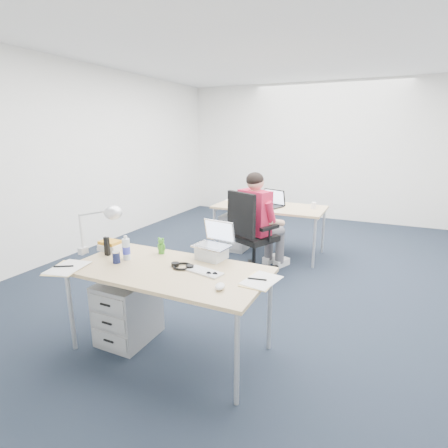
% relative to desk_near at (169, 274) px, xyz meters
% --- Properties ---
extents(floor, '(7.00, 7.00, 0.00)m').
position_rel_desk_near_xyz_m(floor, '(0.30, 1.90, -0.68)').
color(floor, black).
rests_on(floor, ground).
extents(room, '(6.02, 7.02, 2.80)m').
position_rel_desk_near_xyz_m(room, '(0.30, 1.90, 1.03)').
color(room, white).
rests_on(room, ground).
extents(desk_near, '(1.60, 0.80, 0.73)m').
position_rel_desk_near_xyz_m(desk_near, '(0.00, 0.00, 0.00)').
color(desk_near, tan).
rests_on(desk_near, ground).
extents(desk_far, '(1.60, 0.80, 0.73)m').
position_rel_desk_near_xyz_m(desk_far, '(-0.02, 2.72, 0.00)').
color(desk_far, tan).
rests_on(desk_far, ground).
extents(office_chair, '(0.92, 0.92, 1.10)m').
position_rel_desk_near_xyz_m(office_chair, '(0.05, 1.81, -0.37)').
color(office_chair, black).
rests_on(office_chair, ground).
extents(seated_person, '(0.59, 0.79, 1.31)m').
position_rel_desk_near_xyz_m(seated_person, '(0.11, 1.98, -0.02)').
color(seated_person, '#BA1A3B').
rests_on(seated_person, ground).
extents(drawer_pedestal_near, '(0.40, 0.50, 0.55)m').
position_rel_desk_near_xyz_m(drawer_pedestal_near, '(-0.43, -0.02, -0.41)').
color(drawer_pedestal_near, gray).
rests_on(drawer_pedestal_near, ground).
extents(drawer_pedestal_far, '(0.40, 0.50, 0.55)m').
position_rel_desk_near_xyz_m(drawer_pedestal_far, '(-0.56, 2.72, -0.41)').
color(drawer_pedestal_far, gray).
rests_on(drawer_pedestal_far, ground).
extents(silver_laptop, '(0.33, 0.27, 0.32)m').
position_rel_desk_near_xyz_m(silver_laptop, '(0.21, 0.35, 0.21)').
color(silver_laptop, silver).
rests_on(silver_laptop, desk_near).
extents(wireless_keyboard, '(0.32, 0.18, 0.01)m').
position_rel_desk_near_xyz_m(wireless_keyboard, '(0.30, 0.05, 0.05)').
color(wireless_keyboard, white).
rests_on(wireless_keyboard, desk_near).
extents(computer_mouse, '(0.09, 0.12, 0.04)m').
position_rel_desk_near_xyz_m(computer_mouse, '(0.54, -0.17, 0.07)').
color(computer_mouse, white).
rests_on(computer_mouse, desk_near).
extents(headphones, '(0.20, 0.16, 0.03)m').
position_rel_desk_near_xyz_m(headphones, '(0.09, 0.07, 0.06)').
color(headphones, black).
rests_on(headphones, desk_near).
extents(can_koozie, '(0.08, 0.08, 0.10)m').
position_rel_desk_near_xyz_m(can_koozie, '(-0.47, -0.08, 0.10)').
color(can_koozie, '#151B43').
rests_on(can_koozie, desk_near).
extents(water_bottle, '(0.08, 0.08, 0.21)m').
position_rel_desk_near_xyz_m(water_bottle, '(-0.45, 0.03, 0.15)').
color(water_bottle, silver).
rests_on(water_bottle, desk_near).
extents(bear_figurine, '(0.10, 0.09, 0.15)m').
position_rel_desk_near_xyz_m(bear_figurine, '(-0.26, 0.28, 0.12)').
color(bear_figurine, '#257C21').
rests_on(bear_figurine, desk_near).
extents(book_stack, '(0.22, 0.18, 0.09)m').
position_rel_desk_near_xyz_m(book_stack, '(-0.75, 0.16, 0.09)').
color(book_stack, silver).
rests_on(book_stack, desk_near).
extents(cordless_phone, '(0.05, 0.03, 0.17)m').
position_rel_desk_near_xyz_m(cordless_phone, '(-0.67, 0.04, 0.13)').
color(cordless_phone, black).
rests_on(cordless_phone, desk_near).
extents(papers_left, '(0.30, 0.37, 0.01)m').
position_rel_desk_near_xyz_m(papers_left, '(-0.75, -0.35, 0.05)').
color(papers_left, '#FFDF93').
rests_on(papers_left, desk_near).
extents(papers_right, '(0.25, 0.33, 0.01)m').
position_rel_desk_near_xyz_m(papers_right, '(0.75, 0.07, 0.05)').
color(papers_right, '#FFDF93').
rests_on(papers_right, desk_near).
extents(sunglasses, '(0.10, 0.06, 0.02)m').
position_rel_desk_near_xyz_m(sunglasses, '(0.38, 0.02, 0.06)').
color(sunglasses, black).
rests_on(sunglasses, desk_near).
extents(desk_lamp, '(0.47, 0.32, 0.50)m').
position_rel_desk_near_xyz_m(desk_lamp, '(-0.75, -0.02, 0.30)').
color(desk_lamp, silver).
rests_on(desk_lamp, desk_near).
extents(dark_laptop, '(0.46, 0.45, 0.26)m').
position_rel_desk_near_xyz_m(dark_laptop, '(-0.01, 2.68, 0.18)').
color(dark_laptop, black).
rests_on(dark_laptop, desk_far).
extents(far_cup, '(0.08, 0.08, 0.10)m').
position_rel_desk_near_xyz_m(far_cup, '(0.61, 2.79, 0.10)').
color(far_cup, white).
rests_on(far_cup, desk_far).
extents(far_papers, '(0.22, 0.29, 0.01)m').
position_rel_desk_near_xyz_m(far_papers, '(-0.73, 2.94, 0.05)').
color(far_papers, white).
rests_on(far_papers, desk_far).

